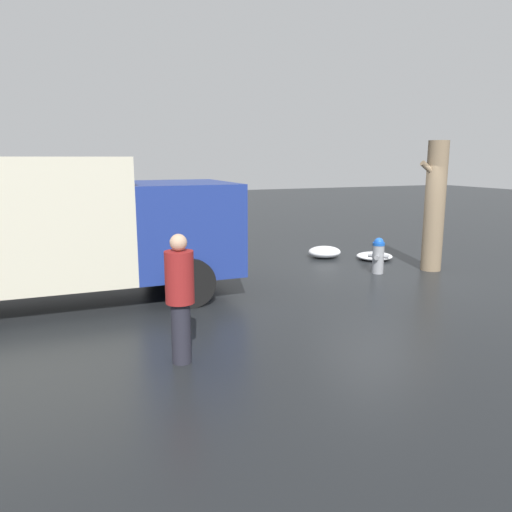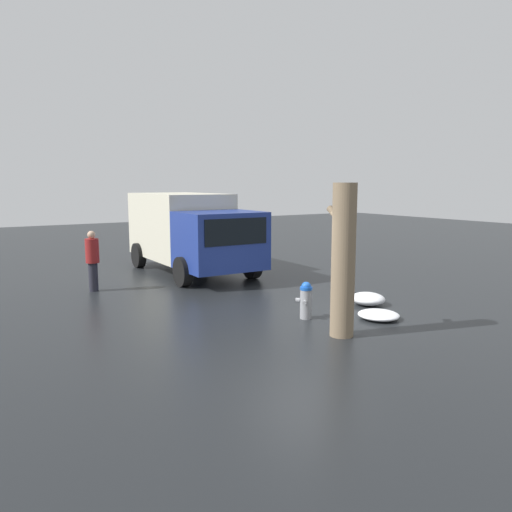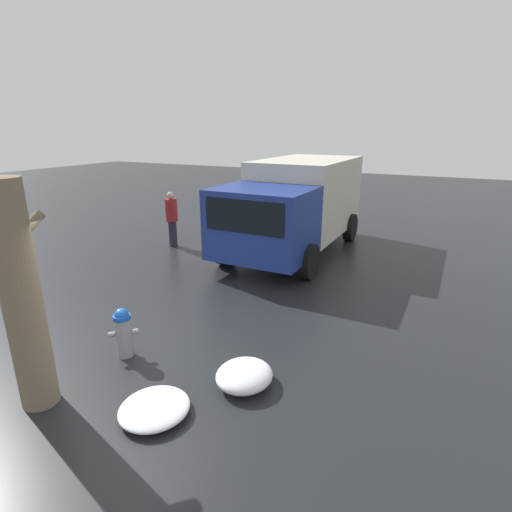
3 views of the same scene
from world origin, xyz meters
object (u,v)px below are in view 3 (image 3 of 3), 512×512
object	(u,v)px
tree_trunk	(22,299)
delivery_truck	(296,203)
fire_hydrant	(123,332)
pedestrian	(172,217)

from	to	relation	value
tree_trunk	delivery_truck	xyz separation A→B (m)	(8.30, -0.54, -0.07)
fire_hydrant	delivery_truck	bearing A→B (deg)	-46.36
fire_hydrant	tree_trunk	bearing A→B (deg)	128.84
fire_hydrant	pedestrian	xyz separation A→B (m)	(5.58, 3.31, 0.51)
fire_hydrant	tree_trunk	xyz separation A→B (m)	(-1.41, 0.19, 1.11)
fire_hydrant	tree_trunk	distance (m)	1.81
tree_trunk	pedestrian	xyz separation A→B (m)	(6.99, 3.11, -0.61)
fire_hydrant	tree_trunk	world-z (taller)	tree_trunk
fire_hydrant	pedestrian	world-z (taller)	pedestrian
tree_trunk	delivery_truck	bearing A→B (deg)	-3.74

